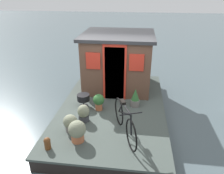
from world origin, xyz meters
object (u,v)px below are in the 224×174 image
potted_plant_fern (77,131)px  mooring_bollard (47,143)px  potted_plant_thyme (84,113)px  potted_plant_rosemary (99,101)px  houseboat_cabin (118,61)px  potted_plant_lavender (70,123)px  charcoal_grill (83,98)px  potted_plant_geranium (135,98)px  bicycle (125,121)px

potted_plant_fern → mooring_bollard: potted_plant_fern is taller
potted_plant_thyme → mooring_bollard: potted_plant_thyme is taller
potted_plant_rosemary → mooring_bollard: bearing=155.3°
potted_plant_thyme → potted_plant_fern: 0.84m
houseboat_cabin → potted_plant_rosemary: bearing=167.9°
potted_plant_lavender → charcoal_grill: bearing=-1.3°
potted_plant_geranium → charcoal_grill: size_ratio=1.46×
bicycle → charcoal_grill: bearing=47.2°
houseboat_cabin → potted_plant_geranium: 1.68m
houseboat_cabin → bicycle: houseboat_cabin is taller
bicycle → potted_plant_rosemary: size_ratio=3.30×
potted_plant_geranium → potted_plant_fern: bearing=144.7°
potted_plant_geranium → potted_plant_thyme: potted_plant_geranium is taller
potted_plant_thyme → potted_plant_lavender: (-0.47, 0.22, -0.01)m
houseboat_cabin → potted_plant_geranium: houseboat_cabin is taller
houseboat_cabin → potted_plant_fern: (-3.18, 0.61, -0.67)m
mooring_bollard → potted_plant_lavender: bearing=-23.3°
houseboat_cabin → mooring_bollard: size_ratio=8.14×
potted_plant_rosemary → potted_plant_geranium: 1.10m
potted_plant_rosemary → bicycle: bearing=-142.5°
charcoal_grill → potted_plant_fern: bearing=-170.8°
potted_plant_thyme → potted_plant_lavender: potted_plant_thyme is taller
bicycle → potted_plant_fern: bicycle is taller
houseboat_cabin → potted_plant_lavender: (-2.81, 0.89, -0.73)m
potted_plant_lavender → houseboat_cabin: bearing=-17.6°
bicycle → potted_plant_lavender: size_ratio=3.69×
potted_plant_rosemary → potted_plant_fern: (-1.45, 0.24, -0.00)m
houseboat_cabin → potted_plant_rosemary: size_ratio=4.80×
potted_plant_lavender → potted_plant_thyme: bearing=-25.4°
potted_plant_fern → charcoal_grill: (1.59, 0.26, -0.00)m
charcoal_grill → potted_plant_rosemary: bearing=-106.0°
potted_plant_geranium → potted_plant_lavender: potted_plant_geranium is taller
potted_plant_rosemary → potted_plant_thyme: (-0.61, 0.30, -0.05)m
houseboat_cabin → potted_plant_fern: houseboat_cabin is taller
charcoal_grill → potted_plant_thyme: bearing=-165.6°
houseboat_cabin → charcoal_grill: bearing=151.5°
bicycle → potted_plant_lavender: bearing=90.0°
potted_plant_geranium → potted_plant_lavender: 2.12m
potted_plant_thyme → charcoal_grill: (0.76, 0.19, 0.04)m
potted_plant_geranium → bicycle: bearing=171.6°
potted_plant_lavender → potted_plant_fern: 0.47m
potted_plant_rosemary → mooring_bollard: (-1.80, 0.83, -0.13)m
charcoal_grill → houseboat_cabin: bearing=-28.5°
potted_plant_thyme → potted_plant_rosemary: bearing=-25.9°
potted_plant_fern → potted_plant_thyme: bearing=4.3°
potted_plant_geranium → mooring_bollard: bearing=139.0°
potted_plant_rosemary → potted_plant_thyme: potted_plant_rosemary is taller
potted_plant_geranium → potted_plant_rosemary: bearing=108.7°
potted_plant_thyme → potted_plant_fern: (-0.84, -0.06, 0.05)m
potted_plant_fern → mooring_bollard: size_ratio=1.82×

